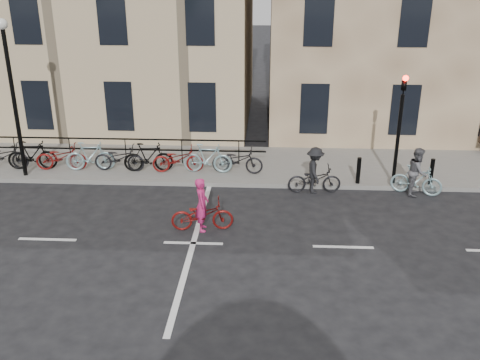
{
  "coord_description": "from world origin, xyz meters",
  "views": [
    {
      "loc": [
        1.94,
        -12.63,
        6.86
      ],
      "look_at": [
        1.16,
        1.91,
        1.1
      ],
      "focal_mm": 40.0,
      "sensor_mm": 36.0,
      "label": 1
    }
  ],
  "objects_px": {
    "lamp_post": "(11,80)",
    "cyclist_pink": "(202,212)",
    "cyclist_grey": "(417,176)",
    "traffic_light": "(400,116)",
    "cyclist_dark": "(315,175)"
  },
  "relations": [
    {
      "from": "cyclist_grey",
      "to": "cyclist_dark",
      "type": "height_order",
      "value": "cyclist_grey"
    },
    {
      "from": "traffic_light",
      "to": "lamp_post",
      "type": "bearing_deg",
      "value": 179.73
    },
    {
      "from": "cyclist_grey",
      "to": "lamp_post",
      "type": "bearing_deg",
      "value": 106.37
    },
    {
      "from": "traffic_light",
      "to": "cyclist_dark",
      "type": "distance_m",
      "value": 3.33
    },
    {
      "from": "cyclist_pink",
      "to": "cyclist_dark",
      "type": "bearing_deg",
      "value": -55.88
    },
    {
      "from": "cyclist_grey",
      "to": "cyclist_dark",
      "type": "relative_size",
      "value": 0.96
    },
    {
      "from": "cyclist_dark",
      "to": "traffic_light",
      "type": "bearing_deg",
      "value": -81.13
    },
    {
      "from": "cyclist_pink",
      "to": "cyclist_grey",
      "type": "xyz_separation_m",
      "value": [
        6.64,
        2.92,
        0.1
      ]
    },
    {
      "from": "traffic_light",
      "to": "cyclist_pink",
      "type": "distance_m",
      "value": 7.25
    },
    {
      "from": "lamp_post",
      "to": "cyclist_pink",
      "type": "relative_size",
      "value": 2.93
    },
    {
      "from": "lamp_post",
      "to": "cyclist_grey",
      "type": "xyz_separation_m",
      "value": [
        13.3,
        -0.65,
        -2.85
      ]
    },
    {
      "from": "traffic_light",
      "to": "cyclist_pink",
      "type": "height_order",
      "value": "traffic_light"
    },
    {
      "from": "lamp_post",
      "to": "cyclist_pink",
      "type": "bearing_deg",
      "value": -28.2
    },
    {
      "from": "lamp_post",
      "to": "cyclist_pink",
      "type": "xyz_separation_m",
      "value": [
        6.65,
        -3.57,
        -2.95
      ]
    },
    {
      "from": "cyclist_grey",
      "to": "traffic_light",
      "type": "bearing_deg",
      "value": 64.57
    }
  ]
}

